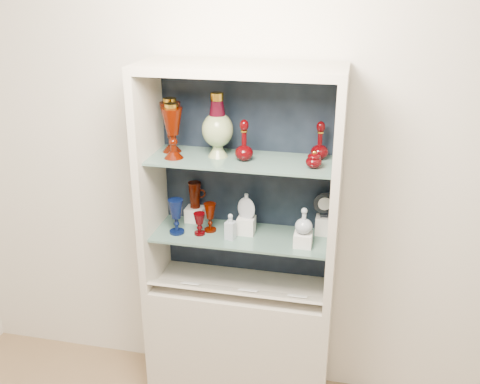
% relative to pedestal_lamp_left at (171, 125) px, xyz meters
% --- Properties ---
extents(wall_back, '(3.50, 0.02, 2.80)m').
position_rel_pedestal_lamp_left_xyz_m(wall_back, '(0.38, 0.15, -0.21)').
color(wall_back, silver).
rests_on(wall_back, ground).
extents(cabinet_base, '(1.00, 0.40, 0.75)m').
position_rel_pedestal_lamp_left_xyz_m(cabinet_base, '(0.38, -0.07, -1.24)').
color(cabinet_base, beige).
rests_on(cabinet_base, ground).
extents(cabinet_back_panel, '(0.98, 0.02, 1.15)m').
position_rel_pedestal_lamp_left_xyz_m(cabinet_back_panel, '(0.38, 0.12, -0.29)').
color(cabinet_back_panel, black).
rests_on(cabinet_back_panel, cabinet_base).
extents(cabinet_side_left, '(0.04, 0.40, 1.15)m').
position_rel_pedestal_lamp_left_xyz_m(cabinet_side_left, '(-0.10, -0.07, -0.29)').
color(cabinet_side_left, beige).
rests_on(cabinet_side_left, cabinet_base).
extents(cabinet_side_right, '(0.04, 0.40, 1.15)m').
position_rel_pedestal_lamp_left_xyz_m(cabinet_side_right, '(0.86, -0.07, -0.29)').
color(cabinet_side_right, beige).
rests_on(cabinet_side_right, cabinet_base).
extents(cabinet_top_cap, '(1.00, 0.40, 0.04)m').
position_rel_pedestal_lamp_left_xyz_m(cabinet_top_cap, '(0.38, -0.07, 0.31)').
color(cabinet_top_cap, beige).
rests_on(cabinet_top_cap, cabinet_side_left).
extents(shelf_lower, '(0.92, 0.34, 0.01)m').
position_rel_pedestal_lamp_left_xyz_m(shelf_lower, '(0.38, -0.05, -0.57)').
color(shelf_lower, slate).
rests_on(shelf_lower, cabinet_side_left).
extents(shelf_upper, '(0.92, 0.34, 0.01)m').
position_rel_pedestal_lamp_left_xyz_m(shelf_upper, '(0.38, -0.05, -0.15)').
color(shelf_upper, slate).
rests_on(shelf_upper, cabinet_side_left).
extents(label_ledge, '(0.92, 0.17, 0.09)m').
position_rel_pedestal_lamp_left_xyz_m(label_ledge, '(0.38, -0.18, -0.83)').
color(label_ledge, beige).
rests_on(label_ledge, cabinet_base).
extents(label_card_0, '(0.10, 0.06, 0.03)m').
position_rel_pedestal_lamp_left_xyz_m(label_card_0, '(0.14, -0.18, -0.82)').
color(label_card_0, white).
rests_on(label_card_0, label_ledge).
extents(label_card_1, '(0.10, 0.06, 0.03)m').
position_rel_pedestal_lamp_left_xyz_m(label_card_1, '(0.45, -0.18, -0.82)').
color(label_card_1, white).
rests_on(label_card_1, label_ledge).
extents(label_card_2, '(0.10, 0.06, 0.03)m').
position_rel_pedestal_lamp_left_xyz_m(label_card_2, '(0.70, -0.18, -0.82)').
color(label_card_2, white).
rests_on(label_card_2, label_ledge).
extents(pedestal_lamp_left, '(0.12, 0.12, 0.28)m').
position_rel_pedestal_lamp_left_xyz_m(pedestal_lamp_left, '(0.00, 0.00, 0.00)').
color(pedestal_lamp_left, '#3F0B00').
rests_on(pedestal_lamp_left, shelf_upper).
extents(pedestal_lamp_right, '(0.11, 0.11, 0.28)m').
position_rel_pedestal_lamp_left_xyz_m(pedestal_lamp_right, '(0.04, -0.10, -0.00)').
color(pedestal_lamp_right, '#3F0B00').
rests_on(pedestal_lamp_right, shelf_upper).
extents(enamel_urn, '(0.20, 0.20, 0.32)m').
position_rel_pedestal_lamp_left_xyz_m(enamel_urn, '(0.26, -0.03, 0.02)').
color(enamel_urn, '#104D1A').
rests_on(enamel_urn, shelf_upper).
extents(ruby_decanter_a, '(0.12, 0.12, 0.23)m').
position_rel_pedestal_lamp_left_xyz_m(ruby_decanter_a, '(0.40, -0.07, -0.02)').
color(ruby_decanter_a, '#450104').
rests_on(ruby_decanter_a, shelf_upper).
extents(ruby_decanter_b, '(0.09, 0.09, 0.21)m').
position_rel_pedestal_lamp_left_xyz_m(ruby_decanter_b, '(0.76, 0.03, -0.04)').
color(ruby_decanter_b, '#450104').
rests_on(ruby_decanter_b, shelf_upper).
extents(lidded_bowl, '(0.10, 0.10, 0.09)m').
position_rel_pedestal_lamp_left_xyz_m(lidded_bowl, '(0.75, -0.11, -0.10)').
color(lidded_bowl, '#450104').
rests_on(lidded_bowl, shelf_upper).
extents(cobalt_goblet, '(0.10, 0.10, 0.19)m').
position_rel_pedestal_lamp_left_xyz_m(cobalt_goblet, '(0.04, -0.10, -0.46)').
color(cobalt_goblet, '#08123C').
rests_on(cobalt_goblet, shelf_lower).
extents(ruby_goblet_tall, '(0.08, 0.08, 0.16)m').
position_rel_pedestal_lamp_left_xyz_m(ruby_goblet_tall, '(0.21, -0.04, -0.48)').
color(ruby_goblet_tall, '#3F0B00').
rests_on(ruby_goblet_tall, shelf_lower).
extents(ruby_goblet_small, '(0.08, 0.08, 0.12)m').
position_rel_pedestal_lamp_left_xyz_m(ruby_goblet_small, '(0.17, -0.09, -0.50)').
color(ruby_goblet_small, '#450104').
rests_on(ruby_goblet_small, shelf_lower).
extents(riser_ruby_pitcher, '(0.10, 0.10, 0.08)m').
position_rel_pedestal_lamp_left_xyz_m(riser_ruby_pitcher, '(0.09, 0.07, -0.52)').
color(riser_ruby_pitcher, silver).
rests_on(riser_ruby_pitcher, shelf_lower).
extents(ruby_pitcher, '(0.12, 0.10, 0.15)m').
position_rel_pedestal_lamp_left_xyz_m(ruby_pitcher, '(0.09, 0.07, -0.41)').
color(ruby_pitcher, '#3F0B00').
rests_on(ruby_pitcher, riser_ruby_pitcher).
extents(clear_square_bottle, '(0.06, 0.06, 0.14)m').
position_rel_pedestal_lamp_left_xyz_m(clear_square_bottle, '(0.34, -0.11, -0.49)').
color(clear_square_bottle, '#97A3B0').
rests_on(clear_square_bottle, shelf_lower).
extents(riser_flat_flask, '(0.09, 0.09, 0.09)m').
position_rel_pedestal_lamp_left_xyz_m(riser_flat_flask, '(0.40, -0.03, -0.52)').
color(riser_flat_flask, silver).
rests_on(riser_flat_flask, shelf_lower).
extents(flat_flask, '(0.11, 0.06, 0.14)m').
position_rel_pedestal_lamp_left_xyz_m(flat_flask, '(0.40, -0.03, -0.40)').
color(flat_flask, '#A7AFBC').
rests_on(flat_flask, riser_flat_flask).
extents(riser_clear_round_decanter, '(0.09, 0.09, 0.07)m').
position_rel_pedestal_lamp_left_xyz_m(riser_clear_round_decanter, '(0.71, -0.11, -0.53)').
color(riser_clear_round_decanter, silver).
rests_on(riser_clear_round_decanter, shelf_lower).
extents(clear_round_decanter, '(0.12, 0.12, 0.13)m').
position_rel_pedestal_lamp_left_xyz_m(clear_round_decanter, '(0.71, -0.11, -0.42)').
color(clear_round_decanter, '#97A3B0').
rests_on(clear_round_decanter, riser_clear_round_decanter).
extents(riser_cameo_medallion, '(0.08, 0.08, 0.10)m').
position_rel_pedestal_lamp_left_xyz_m(riser_cameo_medallion, '(0.80, 0.05, -0.51)').
color(riser_cameo_medallion, silver).
rests_on(riser_cameo_medallion, shelf_lower).
extents(cameo_medallion, '(0.12, 0.06, 0.14)m').
position_rel_pedestal_lamp_left_xyz_m(cameo_medallion, '(0.80, 0.05, -0.39)').
color(cameo_medallion, black).
rests_on(cameo_medallion, riser_cameo_medallion).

